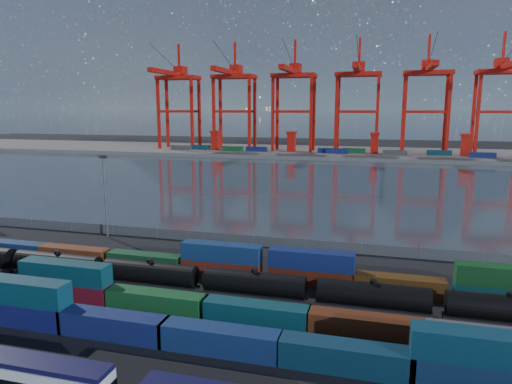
# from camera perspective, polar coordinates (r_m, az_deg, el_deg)

# --- Properties ---
(ground) EXTENTS (700.00, 700.00, 0.00)m
(ground) POSITION_cam_1_polar(r_m,az_deg,el_deg) (62.19, -7.41, -14.00)
(ground) COLOR black
(ground) RESTS_ON ground
(harbor_water) EXTENTS (700.00, 700.00, 0.00)m
(harbor_water) POSITION_cam_1_polar(r_m,az_deg,el_deg) (160.80, 6.95, 1.14)
(harbor_water) COLOR #2D3741
(harbor_water) RESTS_ON ground
(far_quay) EXTENTS (700.00, 70.00, 2.00)m
(far_quay) POSITION_cam_1_polar(r_m,az_deg,el_deg) (264.29, 10.21, 4.86)
(far_quay) COLOR #514F4C
(far_quay) RESTS_ON ground
(distant_mountains) EXTENTS (2470.00, 1100.00, 520.00)m
(distant_mountains) POSITION_cam_1_polar(r_m,az_deg,el_deg) (1664.16, 17.07, 16.64)
(distant_mountains) COLOR #1E2630
(distant_mountains) RESTS_ON ground
(container_row_south) EXTENTS (129.06, 2.65, 5.66)m
(container_row_south) POSITION_cam_1_polar(r_m,az_deg,el_deg) (50.02, -1.61, -17.84)
(container_row_south) COLOR #434749
(container_row_south) RESTS_ON ground
(container_row_mid) EXTENTS (129.23, 2.59, 5.52)m
(container_row_mid) POSITION_cam_1_polar(r_m,az_deg,el_deg) (57.85, -5.44, -14.10)
(container_row_mid) COLOR #47484C
(container_row_mid) RESTS_ON ground
(container_row_north) EXTENTS (142.52, 2.52, 5.37)m
(container_row_north) POSITION_cam_1_polar(r_m,az_deg,el_deg) (67.93, 6.98, -10.09)
(container_row_north) COLOR navy
(container_row_north) RESTS_ON ground
(tanker_string) EXTENTS (138.41, 3.09, 4.43)m
(tanker_string) POSITION_cam_1_polar(r_m,az_deg,el_deg) (62.69, -0.21, -11.50)
(tanker_string) COLOR black
(tanker_string) RESTS_ON ground
(waterfront_fence) EXTENTS (160.12, 0.12, 2.20)m
(waterfront_fence) POSITION_cam_1_polar(r_m,az_deg,el_deg) (86.75, -0.34, -6.09)
(waterfront_fence) COLOR #595B5E
(waterfront_fence) RESTS_ON ground
(yard_light_mast) EXTENTS (1.60, 0.40, 16.60)m
(yard_light_mast) POSITION_cam_1_polar(r_m,az_deg,el_deg) (95.36, -18.34, 0.01)
(yard_light_mast) COLOR slate
(yard_light_mast) RESTS_ON ground
(gantry_cranes) EXTENTS (199.31, 46.68, 63.21)m
(gantry_cranes) POSITION_cam_1_polar(r_m,az_deg,el_deg) (257.58, 8.65, 13.18)
(gantry_cranes) COLOR red
(gantry_cranes) RESTS_ON ground
(quay_containers) EXTENTS (172.58, 10.99, 2.60)m
(quay_containers) POSITION_cam_1_polar(r_m,az_deg,el_deg) (250.87, 7.43, 5.18)
(quay_containers) COLOR navy
(quay_containers) RESTS_ON far_quay
(straddle_carriers) EXTENTS (140.00, 7.00, 11.10)m
(straddle_carriers) POSITION_cam_1_polar(r_m,az_deg,el_deg) (254.03, 9.50, 6.21)
(straddle_carriers) COLOR red
(straddle_carriers) RESTS_ON far_quay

